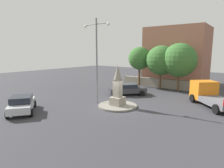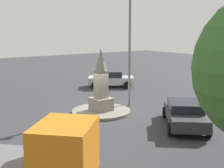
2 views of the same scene
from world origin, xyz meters
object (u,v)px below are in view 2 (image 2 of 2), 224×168
object	(u,v)px
truck_orange_waiting	(34,157)
monument	(101,85)
car_silver_parked_right	(111,79)
streetlamp	(130,31)
car_dark_grey_far_side	(185,113)

from	to	relation	value
truck_orange_waiting	monument	bearing A→B (deg)	-137.69
monument	car_silver_parked_right	size ratio (longest dim) A/B	0.89
streetlamp	car_dark_grey_far_side	world-z (taller)	streetlamp
monument	truck_orange_waiting	world-z (taller)	monument
streetlamp	car_silver_parked_right	world-z (taller)	streetlamp
streetlamp	truck_orange_waiting	bearing A→B (deg)	34.73
car_silver_parked_right	truck_orange_waiting	bearing A→B (deg)	46.18
car_silver_parked_right	car_dark_grey_far_side	bearing A→B (deg)	73.94
monument	car_silver_parked_right	xyz separation A→B (m)	(-5.44, -6.55, -0.98)
car_silver_parked_right	car_dark_grey_far_side	world-z (taller)	car_silver_parked_right
streetlamp	car_dark_grey_far_side	xyz separation A→B (m)	(0.27, 5.05, -4.27)
monument	truck_orange_waiting	size ratio (longest dim) A/B	0.72
car_dark_grey_far_side	truck_orange_waiting	world-z (taller)	truck_orange_waiting
streetlamp	truck_orange_waiting	distance (m)	11.80
streetlamp	monument	bearing A→B (deg)	5.36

